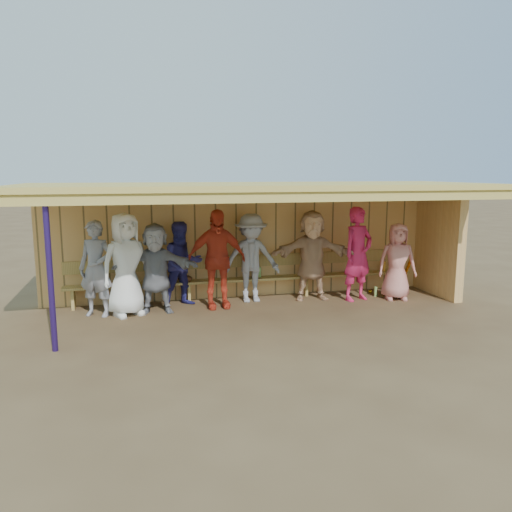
{
  "coord_description": "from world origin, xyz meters",
  "views": [
    {
      "loc": [
        -2.31,
        -9.24,
        2.72
      ],
      "look_at": [
        0.0,
        0.35,
        1.05
      ],
      "focal_mm": 35.0,
      "sensor_mm": 36.0,
      "label": 1
    }
  ],
  "objects_px": {
    "player_g": "(358,254)",
    "player_extra": "(156,268)",
    "player_c": "(182,264)",
    "bench": "(248,274)",
    "player_f": "(312,255)",
    "player_e": "(251,258)",
    "player_d": "(217,259)",
    "player_a": "(96,269)",
    "player_b": "(126,265)",
    "player_h": "(397,262)"
  },
  "relations": [
    {
      "from": "player_b",
      "to": "player_d",
      "type": "relative_size",
      "value": 0.99
    },
    {
      "from": "player_f",
      "to": "player_h",
      "type": "bearing_deg",
      "value": -3.55
    },
    {
      "from": "player_d",
      "to": "bench",
      "type": "relative_size",
      "value": 0.26
    },
    {
      "from": "player_a",
      "to": "player_b",
      "type": "bearing_deg",
      "value": 14.54
    },
    {
      "from": "player_e",
      "to": "player_h",
      "type": "distance_m",
      "value": 3.13
    },
    {
      "from": "player_a",
      "to": "player_b",
      "type": "distance_m",
      "value": 0.56
    },
    {
      "from": "player_a",
      "to": "player_h",
      "type": "height_order",
      "value": "player_a"
    },
    {
      "from": "player_e",
      "to": "player_h",
      "type": "relative_size",
      "value": 1.13
    },
    {
      "from": "player_a",
      "to": "player_b",
      "type": "relative_size",
      "value": 0.93
    },
    {
      "from": "player_f",
      "to": "player_e",
      "type": "bearing_deg",
      "value": -177.24
    },
    {
      "from": "player_g",
      "to": "player_extra",
      "type": "distance_m",
      "value": 4.22
    },
    {
      "from": "player_h",
      "to": "bench",
      "type": "xyz_separation_m",
      "value": [
        -3.08,
        0.87,
        -0.3
      ]
    },
    {
      "from": "player_e",
      "to": "player_f",
      "type": "relative_size",
      "value": 0.97
    },
    {
      "from": "player_g",
      "to": "bench",
      "type": "xyz_separation_m",
      "value": [
        -2.23,
        0.73,
        -0.47
      ]
    },
    {
      "from": "player_b",
      "to": "player_d",
      "type": "distance_m",
      "value": 1.76
    },
    {
      "from": "player_h",
      "to": "player_extra",
      "type": "relative_size",
      "value": 0.94
    },
    {
      "from": "player_h",
      "to": "player_e",
      "type": "bearing_deg",
      "value": -176.48
    },
    {
      "from": "player_c",
      "to": "player_f",
      "type": "xyz_separation_m",
      "value": [
        2.73,
        -0.15,
        0.1
      ]
    },
    {
      "from": "player_d",
      "to": "player_extra",
      "type": "height_order",
      "value": "player_d"
    },
    {
      "from": "player_c",
      "to": "player_g",
      "type": "height_order",
      "value": "player_g"
    },
    {
      "from": "player_g",
      "to": "player_extra",
      "type": "xyz_separation_m",
      "value": [
        -4.21,
        0.02,
        -0.12
      ]
    },
    {
      "from": "player_b",
      "to": "player_h",
      "type": "bearing_deg",
      "value": -25.52
    },
    {
      "from": "player_a",
      "to": "player_g",
      "type": "bearing_deg",
      "value": 22.62
    },
    {
      "from": "player_a",
      "to": "player_e",
      "type": "height_order",
      "value": "player_e"
    },
    {
      "from": "player_d",
      "to": "player_h",
      "type": "height_order",
      "value": "player_d"
    },
    {
      "from": "player_h",
      "to": "bench",
      "type": "height_order",
      "value": "player_h"
    },
    {
      "from": "player_extra",
      "to": "player_d",
      "type": "bearing_deg",
      "value": 9.01
    },
    {
      "from": "player_e",
      "to": "player_c",
      "type": "bearing_deg",
      "value": -178.75
    },
    {
      "from": "player_b",
      "to": "player_d",
      "type": "height_order",
      "value": "player_d"
    },
    {
      "from": "player_a",
      "to": "player_d",
      "type": "bearing_deg",
      "value": 24.57
    },
    {
      "from": "player_f",
      "to": "player_g",
      "type": "distance_m",
      "value": 0.97
    },
    {
      "from": "player_a",
      "to": "player_h",
      "type": "relative_size",
      "value": 1.11
    },
    {
      "from": "player_f",
      "to": "player_g",
      "type": "bearing_deg",
      "value": -6.73
    },
    {
      "from": "player_a",
      "to": "player_c",
      "type": "relative_size",
      "value": 1.06
    },
    {
      "from": "player_c",
      "to": "bench",
      "type": "distance_m",
      "value": 1.5
    },
    {
      "from": "player_d",
      "to": "player_f",
      "type": "height_order",
      "value": "player_d"
    },
    {
      "from": "player_extra",
      "to": "player_c",
      "type": "bearing_deg",
      "value": 40.94
    },
    {
      "from": "player_a",
      "to": "bench",
      "type": "bearing_deg",
      "value": 35.54
    },
    {
      "from": "player_b",
      "to": "player_g",
      "type": "bearing_deg",
      "value": -24.02
    },
    {
      "from": "player_b",
      "to": "player_e",
      "type": "distance_m",
      "value": 2.58
    },
    {
      "from": "player_a",
      "to": "player_f",
      "type": "distance_m",
      "value": 4.39
    },
    {
      "from": "player_c",
      "to": "player_h",
      "type": "xyz_separation_m",
      "value": [
        4.51,
        -0.56,
        -0.04
      ]
    },
    {
      "from": "player_g",
      "to": "bench",
      "type": "distance_m",
      "value": 2.39
    },
    {
      "from": "player_h",
      "to": "player_extra",
      "type": "bearing_deg",
      "value": -167.95
    },
    {
      "from": "player_b",
      "to": "player_e",
      "type": "relative_size",
      "value": 1.06
    },
    {
      "from": "player_b",
      "to": "player_e",
      "type": "height_order",
      "value": "player_b"
    },
    {
      "from": "player_a",
      "to": "player_extra",
      "type": "bearing_deg",
      "value": 21.63
    },
    {
      "from": "player_g",
      "to": "bench",
      "type": "height_order",
      "value": "player_g"
    },
    {
      "from": "player_d",
      "to": "player_h",
      "type": "relative_size",
      "value": 1.21
    },
    {
      "from": "player_f",
      "to": "player_h",
      "type": "distance_m",
      "value": 1.83
    }
  ]
}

